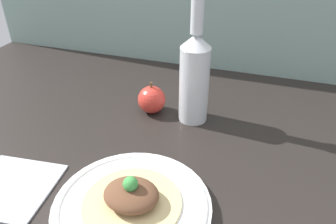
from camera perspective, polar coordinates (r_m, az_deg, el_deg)
The scene contains 6 objects.
ground_plane at distance 69.72cm, azimuth 4.96°, elevation -11.95°, with size 180.00×110.00×4.00cm, color black.
plate at distance 60.83cm, azimuth -6.23°, elevation -15.99°, with size 28.20×28.20×2.36cm.
plated_food at distance 59.05cm, azimuth -6.37°, elevation -14.42°, with size 17.62×17.62×6.05cm.
cider_bottle at distance 78.87cm, azimuth 4.65°, elevation 6.54°, with size 7.29×7.29×32.69cm.
apple at distance 85.72cm, azimuth -2.87°, elevation 2.18°, with size 7.26×7.26×8.65cm.
napkin at distance 71.81cm, azimuth -25.62°, elevation -11.60°, with size 17.43×17.40×0.80cm.
Camera 1 is at (9.96, -49.24, 46.34)cm, focal length 35.00 mm.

